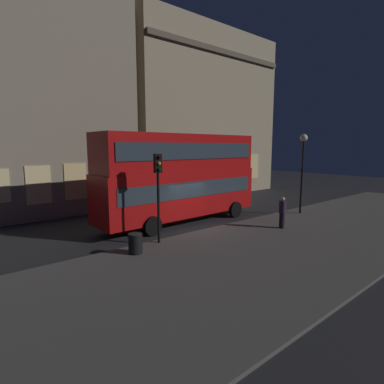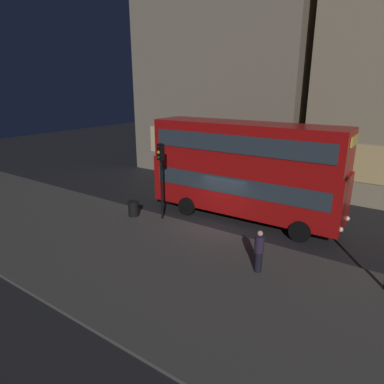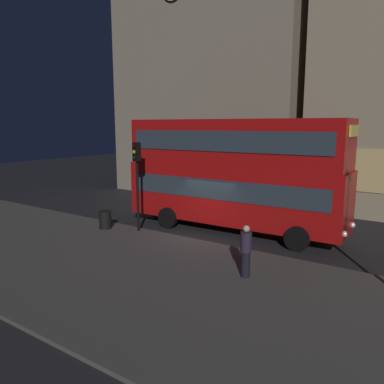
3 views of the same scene
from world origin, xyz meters
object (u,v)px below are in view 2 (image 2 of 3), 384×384
(traffic_light_near_kerb, at_px, (161,166))
(litter_bin, at_px, (134,209))
(pedestrian, at_px, (259,251))
(double_decker_bus, at_px, (244,167))

(traffic_light_near_kerb, xyz_separation_m, litter_bin, (-1.57, -0.58, -2.53))
(pedestrian, distance_m, litter_bin, 8.34)
(pedestrian, bearing_deg, double_decker_bus, 74.65)
(litter_bin, bearing_deg, pedestrian, -10.88)
(traffic_light_near_kerb, relative_size, litter_bin, 4.89)
(traffic_light_near_kerb, xyz_separation_m, pedestrian, (6.60, -2.15, -2.06))
(double_decker_bus, relative_size, traffic_light_near_kerb, 2.59)
(double_decker_bus, height_order, litter_bin, double_decker_bus)
(traffic_light_near_kerb, bearing_deg, pedestrian, -7.33)
(double_decker_bus, relative_size, pedestrian, 6.16)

